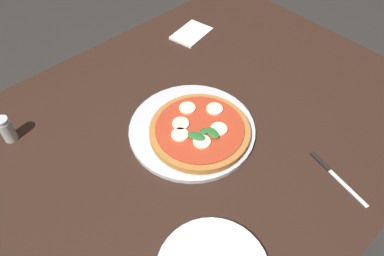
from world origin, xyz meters
name	(u,v)px	position (x,y,z in m)	size (l,w,h in m)	color
ground_plane	(203,239)	(0.00, 0.00, 0.00)	(6.00, 6.00, 0.00)	#2D2B28
dining_table	(209,143)	(0.00, 0.00, 0.66)	(1.16, 0.95, 0.78)	black
serving_tray	(192,129)	(-0.07, -0.01, 0.78)	(0.32, 0.32, 0.01)	silver
pizza	(200,130)	(-0.07, -0.03, 0.80)	(0.25, 0.25, 0.03)	#B27033
napkin	(191,34)	(0.22, 0.31, 0.78)	(0.13, 0.09, 0.01)	white
knife	(331,171)	(0.08, -0.32, 0.78)	(0.04, 0.17, 0.01)	black
pepper_shaker	(7,129)	(-0.42, 0.28, 0.81)	(0.03, 0.03, 0.07)	#B2B7AD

